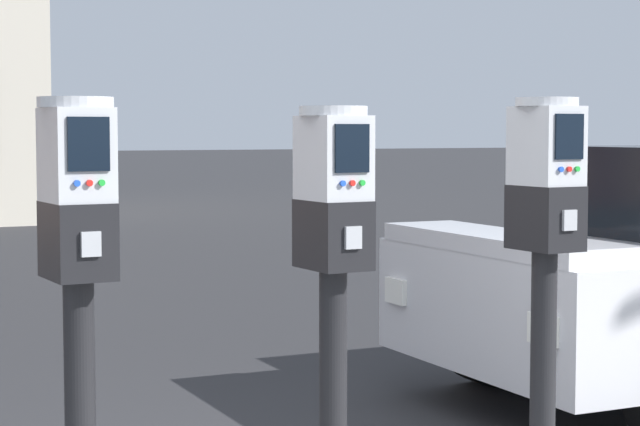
% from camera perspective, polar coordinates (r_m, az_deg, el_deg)
% --- Properties ---
extents(parking_meter_near_kerb, '(0.23, 0.26, 1.47)m').
position_cam_1_polar(parking_meter_near_kerb, '(3.36, -11.94, -2.14)').
color(parking_meter_near_kerb, black).
rests_on(parking_meter_near_kerb, sidewalk_slab).
extents(parking_meter_twin_adjacent, '(0.23, 0.26, 1.45)m').
position_cam_1_polar(parking_meter_twin_adjacent, '(3.62, 0.67, -1.80)').
color(parking_meter_twin_adjacent, black).
rests_on(parking_meter_twin_adjacent, sidewalk_slab).
extents(parking_meter_end_of_row, '(0.23, 0.26, 1.49)m').
position_cam_1_polar(parking_meter_end_of_row, '(4.03, 11.13, -0.91)').
color(parking_meter_end_of_row, black).
rests_on(parking_meter_end_of_row, sidewalk_slab).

